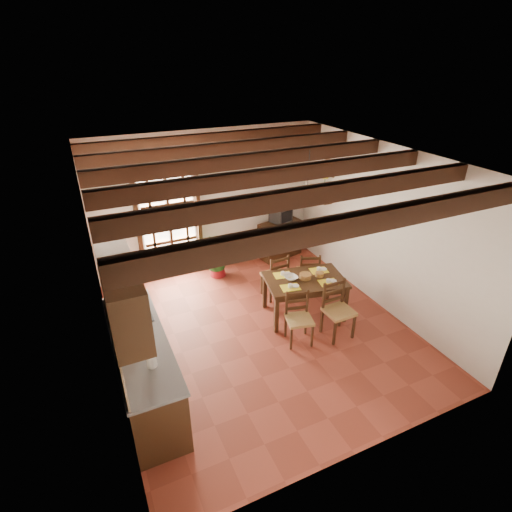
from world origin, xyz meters
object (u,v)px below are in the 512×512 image
dining_table (305,283)px  chair_near_left (299,327)px  chair_near_right (337,320)px  potted_plant (217,250)px  kitchen_counter (143,366)px  pendant_lamp (307,198)px  crt_tv (281,214)px  sideboard (280,239)px  chair_far_right (308,279)px  chair_far_left (275,283)px

dining_table → chair_near_left: size_ratio=1.71×
chair_near_right → potted_plant: bearing=111.1°
dining_table → kitchen_counter: bearing=-155.2°
pendant_lamp → dining_table: bearing=-90.0°
crt_tv → pendant_lamp: 2.40m
chair_near_left → chair_near_right: 0.65m
chair_near_right → sideboard: (0.47, 2.84, 0.11)m
chair_near_left → pendant_lamp: bearing=70.5°
chair_far_right → sideboard: bearing=-75.7°
chair_far_left → potted_plant: (-0.70, 1.16, 0.29)m
dining_table → chair_near_right: chair_near_right is taller
kitchen_counter → potted_plant: size_ratio=1.10×
pendant_lamp → chair_near_right: bearing=-76.8°
chair_far_left → crt_tv: (0.85, 1.42, 0.70)m
chair_far_left → chair_far_right: (0.63, -0.12, -0.01)m
chair_far_left → kitchen_counter: bearing=24.7°
kitchen_counter → chair_near_right: 3.01m
chair_near_left → chair_far_right: chair_far_right is taller
chair_near_left → pendant_lamp: 1.99m
chair_far_right → potted_plant: (-1.33, 1.28, 0.31)m
kitchen_counter → potted_plant: potted_plant is taller
dining_table → pendant_lamp: pendant_lamp is taller
potted_plant → pendant_lamp: size_ratio=2.42×
dining_table → chair_far_right: 0.82m
potted_plant → crt_tv: bearing=9.4°
kitchen_counter → sideboard: 4.48m
chair_near_right → pendant_lamp: size_ratio=1.09×
chair_far_right → sideboard: 1.56m
chair_near_right → sideboard: 2.88m
chair_far_right → kitchen_counter: bearing=44.0°
kitchen_counter → chair_far_right: kitchen_counter is taller
dining_table → sideboard: size_ratio=1.54×
pendant_lamp → potted_plant: bearing=116.6°
kitchen_counter → dining_table: 2.90m
kitchen_counter → pendant_lamp: size_ratio=2.66×
crt_tv → pendant_lamp: bearing=-127.5°
chair_far_right → crt_tv: bearing=-75.8°
kitchen_counter → crt_tv: size_ratio=4.69×
crt_tv → potted_plant: size_ratio=0.23×
crt_tv → chair_far_left: bearing=-140.5°
chair_near_right → kitchen_counter: bearing=178.1°
sideboard → chair_far_right: bearing=-109.8°
sideboard → pendant_lamp: 2.72m
chair_near_right → chair_far_right: chair_near_right is taller
chair_far_right → potted_plant: bearing=-21.5°
dining_table → crt_tv: bearing=83.6°
chair_far_right → crt_tv: 1.71m
chair_far_left → chair_far_right: 0.64m
potted_plant → dining_table: bearing=-64.7°
dining_table → chair_near_right: size_ratio=1.55×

